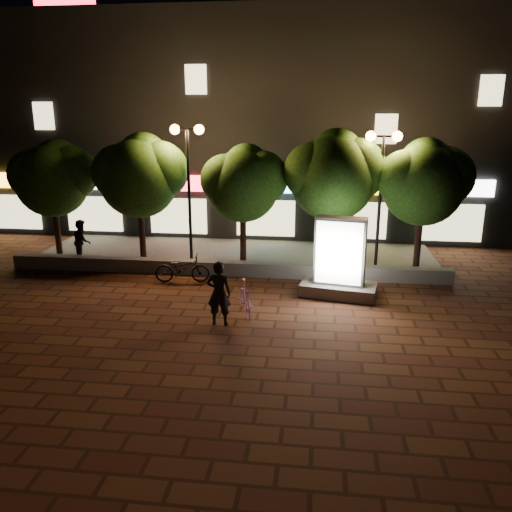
% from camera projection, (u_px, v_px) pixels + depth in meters
% --- Properties ---
extents(ground, '(80.00, 80.00, 0.00)m').
position_uv_depth(ground, '(199.00, 317.00, 14.80)').
color(ground, '#532D1A').
rests_on(ground, ground).
extents(retaining_wall, '(16.00, 0.45, 0.50)m').
position_uv_depth(retaining_wall, '(224.00, 268.00, 18.55)').
color(retaining_wall, slate).
rests_on(retaining_wall, ground).
extents(sidewalk, '(16.00, 5.00, 0.08)m').
position_uv_depth(sidewalk, '(235.00, 255.00, 20.99)').
color(sidewalk, slate).
rests_on(sidewalk, ground).
extents(building_block, '(28.00, 8.12, 11.30)m').
position_uv_depth(building_block, '(255.00, 126.00, 25.82)').
color(building_block, black).
rests_on(building_block, ground).
extents(tree_far_left, '(3.36, 2.80, 4.63)m').
position_uv_depth(tree_far_left, '(54.00, 176.00, 19.92)').
color(tree_far_left, black).
rests_on(tree_far_left, sidewalk).
extents(tree_left, '(3.60, 3.00, 4.89)m').
position_uv_depth(tree_left, '(140.00, 173.00, 19.47)').
color(tree_left, black).
rests_on(tree_left, sidewalk).
extents(tree_mid, '(3.24, 2.70, 4.50)m').
position_uv_depth(tree_mid, '(244.00, 181.00, 19.06)').
color(tree_mid, black).
rests_on(tree_mid, sidewalk).
extents(tree_right, '(3.72, 3.10, 5.07)m').
position_uv_depth(tree_right, '(334.00, 173.00, 18.58)').
color(tree_right, black).
rests_on(tree_right, sidewalk).
extents(tree_far_right, '(3.48, 2.90, 4.76)m').
position_uv_depth(tree_far_right, '(425.00, 180.00, 18.26)').
color(tree_far_right, black).
rests_on(tree_far_right, sidewalk).
extents(street_lamp_left, '(1.26, 0.36, 5.18)m').
position_uv_depth(street_lamp_left, '(188.00, 159.00, 18.83)').
color(street_lamp_left, black).
rests_on(street_lamp_left, sidewalk).
extents(street_lamp_right, '(1.26, 0.36, 4.98)m').
position_uv_depth(street_lamp_right, '(382.00, 165.00, 18.05)').
color(street_lamp_right, black).
rests_on(street_lamp_right, sidewalk).
extents(ad_kiosk, '(2.55, 1.59, 2.57)m').
position_uv_depth(ad_kiosk, '(339.00, 265.00, 16.25)').
color(ad_kiosk, slate).
rests_on(ad_kiosk, ground).
extents(scooter_pink, '(0.94, 1.71, 0.99)m').
position_uv_depth(scooter_pink, '(245.00, 298.00, 14.91)').
color(scooter_pink, '#DA89C7').
rests_on(scooter_pink, ground).
extents(rider, '(0.68, 0.45, 1.84)m').
position_uv_depth(rider, '(219.00, 293.00, 14.06)').
color(rider, black).
rests_on(rider, ground).
extents(scooter_parked, '(1.96, 0.91, 0.99)m').
position_uv_depth(scooter_parked, '(182.00, 268.00, 17.67)').
color(scooter_parked, black).
rests_on(scooter_parked, ground).
extents(pedestrian, '(0.89, 0.98, 1.65)m').
position_uv_depth(pedestrian, '(82.00, 241.00, 19.74)').
color(pedestrian, black).
rests_on(pedestrian, sidewalk).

